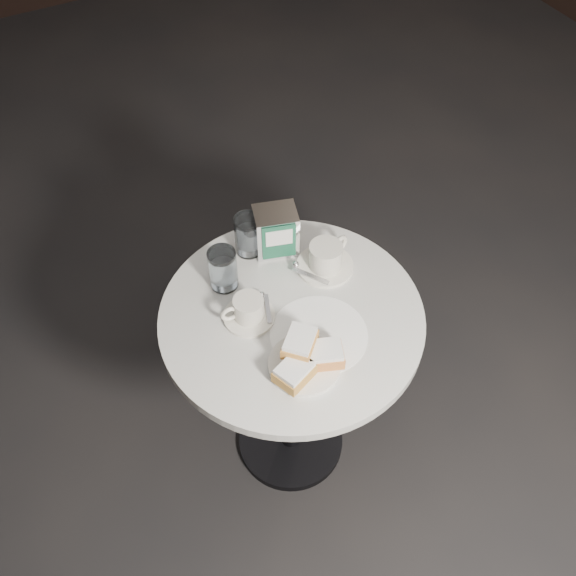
% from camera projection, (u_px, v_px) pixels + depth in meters
% --- Properties ---
extents(ground, '(7.00, 7.00, 0.00)m').
position_uv_depth(ground, '(291.00, 442.00, 2.26)').
color(ground, black).
rests_on(ground, ground).
extents(cafe_table, '(0.70, 0.70, 0.74)m').
position_uv_depth(cafe_table, '(291.00, 356.00, 1.83)').
color(cafe_table, black).
rests_on(cafe_table, ground).
extents(sugar_spill, '(0.33, 0.33, 0.00)m').
position_uv_depth(sugar_spill, '(319.00, 334.00, 1.64)').
color(sugar_spill, white).
rests_on(sugar_spill, cafe_table).
extents(beignet_plate, '(0.20, 0.19, 0.09)m').
position_uv_depth(beignet_plate, '(306.00, 359.00, 1.55)').
color(beignet_plate, silver).
rests_on(beignet_plate, cafe_table).
extents(coffee_cup_left, '(0.15, 0.15, 0.07)m').
position_uv_depth(coffee_cup_left, '(248.00, 310.00, 1.65)').
color(coffee_cup_left, silver).
rests_on(coffee_cup_left, cafe_table).
extents(coffee_cup_right, '(0.20, 0.20, 0.08)m').
position_uv_depth(coffee_cup_right, '(326.00, 258.00, 1.76)').
color(coffee_cup_right, silver).
rests_on(coffee_cup_right, cafe_table).
extents(water_glass_left, '(0.10, 0.10, 0.12)m').
position_uv_depth(water_glass_left, '(223.00, 269.00, 1.70)').
color(water_glass_left, white).
rests_on(water_glass_left, cafe_table).
extents(water_glass_right, '(0.09, 0.09, 0.12)m').
position_uv_depth(water_glass_right, '(248.00, 235.00, 1.78)').
color(water_glass_right, silver).
rests_on(water_glass_right, cafe_table).
extents(napkin_dispenser, '(0.14, 0.13, 0.14)m').
position_uv_depth(napkin_dispenser, '(276.00, 231.00, 1.78)').
color(napkin_dispenser, silver).
rests_on(napkin_dispenser, cafe_table).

